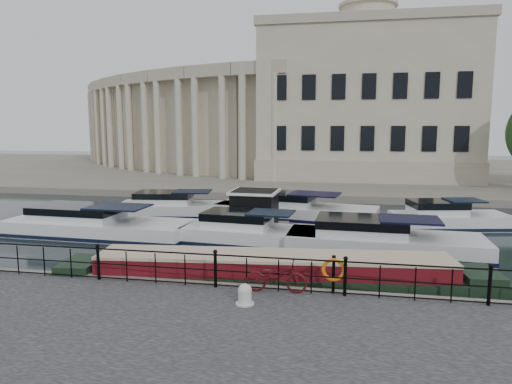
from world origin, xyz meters
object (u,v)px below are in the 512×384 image
bicycle (276,277)px  life_ring_post (334,270)px  narrowboat (273,278)px  harbour_hut (255,211)px  mooring_bollard (245,295)px

bicycle → life_ring_post: bearing=-87.4°
narrowboat → harbour_hut: bearing=98.8°
life_ring_post → bicycle: bearing=-174.5°
bicycle → mooring_bollard: bearing=143.1°
mooring_bollard → harbour_hut: (-2.01, 12.07, 0.12)m
mooring_bollard → harbour_hut: bearing=99.5°
bicycle → harbour_hut: (-2.76, 10.97, -0.09)m
life_ring_post → mooring_bollard: bearing=-152.7°
narrowboat → harbour_hut: harbour_hut is taller
mooring_bollard → life_ring_post: 2.80m
bicycle → life_ring_post: 1.74m
harbour_hut → bicycle: bearing=-74.0°
life_ring_post → narrowboat: 2.86m
mooring_bollard → life_ring_post: size_ratio=0.51×
narrowboat → life_ring_post: bearing=-44.6°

